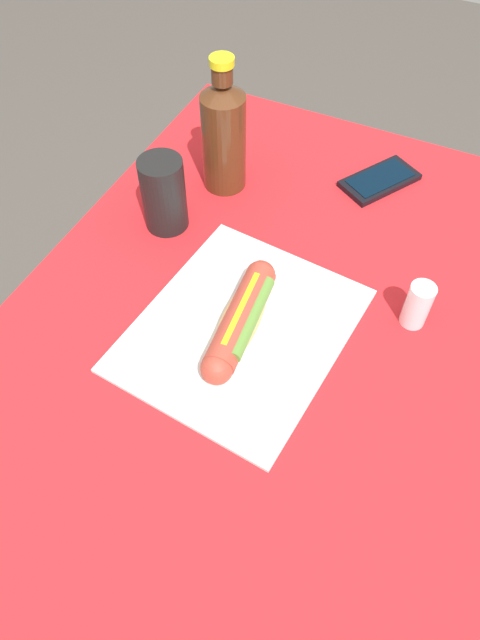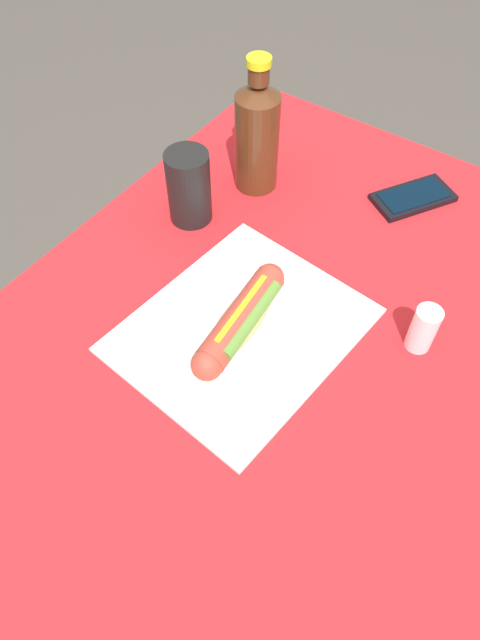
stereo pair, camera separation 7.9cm
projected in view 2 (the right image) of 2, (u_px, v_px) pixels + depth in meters
ground_plane at (255, 521)px, 1.41m from camera, size 6.00×6.00×0.00m
dining_table at (263, 399)px, 0.93m from camera, size 1.10×0.77×0.76m
paper_wrapper at (240, 331)px, 0.81m from camera, size 0.35×0.31×0.01m
hot_dog at (241, 320)px, 0.79m from camera, size 0.22×0.07×0.05m
cell_phone at (413, 197)px, 0.98m from camera, size 0.15×0.13×0.01m
soda_bottle at (257, 134)px, 0.93m from camera, size 0.07×0.07×0.23m
drinking_cup at (189, 187)px, 0.91m from camera, size 0.07×0.07×0.12m
salt_shaker at (423, 329)px, 0.77m from camera, size 0.04×0.04×0.07m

